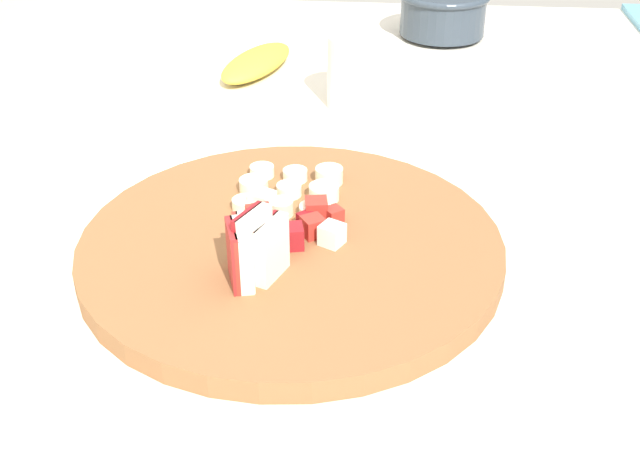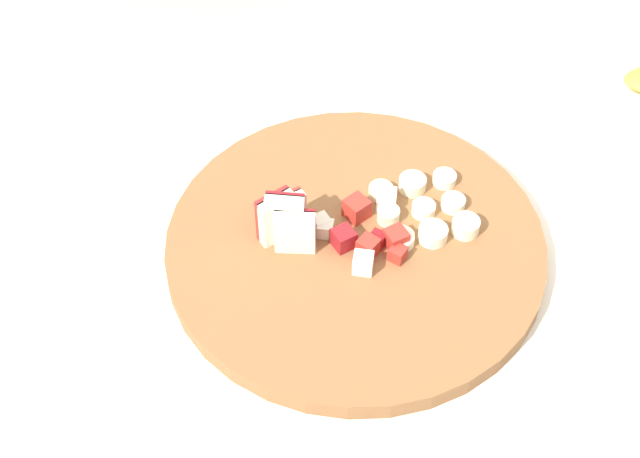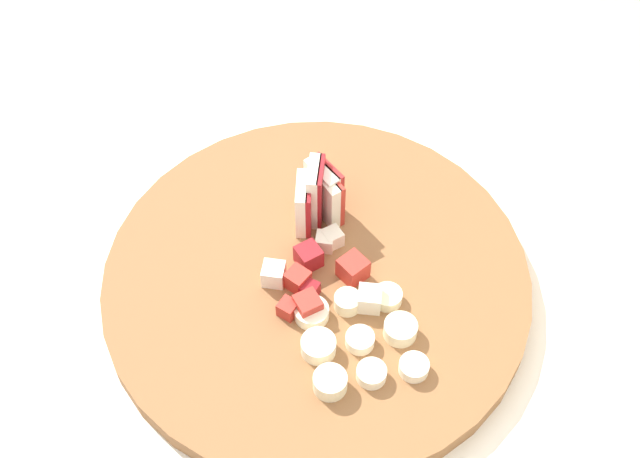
# 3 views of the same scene
# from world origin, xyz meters

# --- Properties ---
(cutting_board) EXTENTS (0.38, 0.38, 0.02)m
(cutting_board) POSITION_xyz_m (-0.12, 0.10, 0.92)
(cutting_board) COLOR brown
(cutting_board) RESTS_ON tiled_countertop
(apple_wedge_fan) EXTENTS (0.05, 0.05, 0.06)m
(apple_wedge_fan) POSITION_xyz_m (-0.19, 0.12, 0.96)
(apple_wedge_fan) COLOR maroon
(apple_wedge_fan) RESTS_ON cutting_board
(apple_dice_pile) EXTENTS (0.09, 0.09, 0.02)m
(apple_dice_pile) POSITION_xyz_m (-0.11, 0.10, 0.94)
(apple_dice_pile) COLOR maroon
(apple_dice_pile) RESTS_ON cutting_board
(banana_slice_rows) EXTENTS (0.10, 0.10, 0.02)m
(banana_slice_rows) POSITION_xyz_m (-0.05, 0.11, 0.94)
(banana_slice_rows) COLOR #F4EAC6
(banana_slice_rows) RESTS_ON cutting_board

